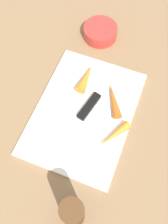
{
  "coord_description": "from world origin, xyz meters",
  "views": [
    {
      "loc": [
        -0.3,
        -0.12,
        0.67
      ],
      "look_at": [
        0.0,
        0.0,
        0.01
      ],
      "focal_mm": 42.5,
      "sensor_mm": 36.0,
      "label": 1
    }
  ],
  "objects_px": {
    "carrot_shortest": "(86,78)",
    "small_bowl": "(100,32)",
    "carrot_medium": "(114,135)",
    "carrot_longest": "(114,99)",
    "knife": "(86,110)",
    "cutting_board": "(84,113)",
    "pepper_grinder": "(73,213)"
  },
  "relations": [
    {
      "from": "carrot_shortest",
      "to": "small_bowl",
      "type": "relative_size",
      "value": 0.87
    },
    {
      "from": "carrot_shortest",
      "to": "carrot_medium",
      "type": "bearing_deg",
      "value": -135.35
    },
    {
      "from": "carrot_longest",
      "to": "carrot_medium",
      "type": "height_order",
      "value": "carrot_longest"
    },
    {
      "from": "carrot_longest",
      "to": "small_bowl",
      "type": "xyz_separation_m",
      "value": [
        0.22,
        0.12,
        -0.01
      ]
    },
    {
      "from": "knife",
      "to": "small_bowl",
      "type": "xyz_separation_m",
      "value": [
        0.28,
        0.06,
        0.0
      ]
    },
    {
      "from": "knife",
      "to": "small_bowl",
      "type": "height_order",
      "value": "small_bowl"
    },
    {
      "from": "cutting_board",
      "to": "carrot_longest",
      "type": "bearing_deg",
      "value": -46.93
    },
    {
      "from": "knife",
      "to": "carrot_longest",
      "type": "relative_size",
      "value": 1.8
    },
    {
      "from": "cutting_board",
      "to": "knife",
      "type": "xyz_separation_m",
      "value": [
        0.01,
        -0.0,
        0.01
      ]
    },
    {
      "from": "cutting_board",
      "to": "small_bowl",
      "type": "bearing_deg",
      "value": 10.77
    },
    {
      "from": "carrot_medium",
      "to": "pepper_grinder",
      "type": "relative_size",
      "value": 0.71
    },
    {
      "from": "carrot_longest",
      "to": "pepper_grinder",
      "type": "height_order",
      "value": "pepper_grinder"
    },
    {
      "from": "carrot_shortest",
      "to": "carrot_longest",
      "type": "xyz_separation_m",
      "value": [
        -0.04,
        -0.1,
        -0.0
      ]
    },
    {
      "from": "cutting_board",
      "to": "pepper_grinder",
      "type": "distance_m",
      "value": 0.28
    },
    {
      "from": "cutting_board",
      "to": "small_bowl",
      "type": "relative_size",
      "value": 3.35
    },
    {
      "from": "cutting_board",
      "to": "carrot_shortest",
      "type": "relative_size",
      "value": 3.86
    },
    {
      "from": "carrot_medium",
      "to": "cutting_board",
      "type": "bearing_deg",
      "value": -80.24
    },
    {
      "from": "knife",
      "to": "carrot_shortest",
      "type": "distance_m",
      "value": 0.1
    },
    {
      "from": "carrot_longest",
      "to": "pepper_grinder",
      "type": "distance_m",
      "value": 0.32
    },
    {
      "from": "cutting_board",
      "to": "knife",
      "type": "relative_size",
      "value": 1.8
    },
    {
      "from": "carrot_shortest",
      "to": "carrot_medium",
      "type": "xyz_separation_m",
      "value": [
        -0.14,
        -0.13,
        -0.0
      ]
    },
    {
      "from": "carrot_medium",
      "to": "knife",
      "type": "bearing_deg",
      "value": -84.13
    },
    {
      "from": "carrot_shortest",
      "to": "carrot_longest",
      "type": "distance_m",
      "value": 0.1
    },
    {
      "from": "carrot_shortest",
      "to": "carrot_medium",
      "type": "height_order",
      "value": "carrot_shortest"
    },
    {
      "from": "carrot_longest",
      "to": "carrot_medium",
      "type": "relative_size",
      "value": 1.13
    },
    {
      "from": "knife",
      "to": "carrot_shortest",
      "type": "bearing_deg",
      "value": -145.67
    },
    {
      "from": "pepper_grinder",
      "to": "small_bowl",
      "type": "bearing_deg",
      "value": 13.35
    },
    {
      "from": "cutting_board",
      "to": "knife",
      "type": "bearing_deg",
      "value": -40.95
    },
    {
      "from": "knife",
      "to": "pepper_grinder",
      "type": "relative_size",
      "value": 1.44
    },
    {
      "from": "carrot_shortest",
      "to": "carrot_longest",
      "type": "height_order",
      "value": "carrot_shortest"
    },
    {
      "from": "carrot_shortest",
      "to": "small_bowl",
      "type": "height_order",
      "value": "carrot_shortest"
    },
    {
      "from": "small_bowl",
      "to": "pepper_grinder",
      "type": "relative_size",
      "value": 0.77
    }
  ]
}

